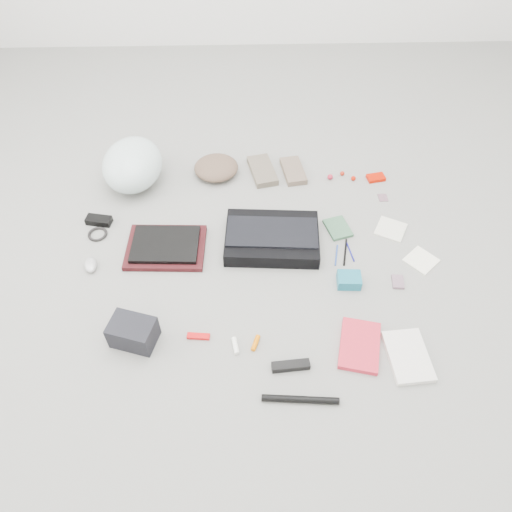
{
  "coord_description": "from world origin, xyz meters",
  "views": [
    {
      "loc": [
        -0.04,
        -1.41,
        1.71
      ],
      "look_at": [
        0.0,
        0.0,
        0.05
      ],
      "focal_mm": 35.0,
      "sensor_mm": 36.0,
      "label": 1
    }
  ],
  "objects_px": {
    "bike_helmet": "(133,165)",
    "accordion_wallet": "(349,280)",
    "messenger_bag": "(272,238)",
    "book_red": "(360,345)",
    "camera_bag": "(133,332)",
    "laptop": "(165,244)"
  },
  "relations": [
    {
      "from": "laptop",
      "to": "camera_bag",
      "type": "relative_size",
      "value": 1.75
    },
    {
      "from": "messenger_bag",
      "to": "bike_helmet",
      "type": "height_order",
      "value": "bike_helmet"
    },
    {
      "from": "messenger_bag",
      "to": "laptop",
      "type": "xyz_separation_m",
      "value": [
        -0.48,
        -0.02,
        -0.0
      ]
    },
    {
      "from": "messenger_bag",
      "to": "book_red",
      "type": "distance_m",
      "value": 0.64
    },
    {
      "from": "laptop",
      "to": "bike_helmet",
      "type": "bearing_deg",
      "value": 114.76
    },
    {
      "from": "bike_helmet",
      "to": "camera_bag",
      "type": "bearing_deg",
      "value": -77.77
    },
    {
      "from": "book_red",
      "to": "laptop",
      "type": "bearing_deg",
      "value": 159.76
    },
    {
      "from": "messenger_bag",
      "to": "camera_bag",
      "type": "bearing_deg",
      "value": -134.94
    },
    {
      "from": "messenger_bag",
      "to": "camera_bag",
      "type": "height_order",
      "value": "camera_bag"
    },
    {
      "from": "messenger_bag",
      "to": "bike_helmet",
      "type": "xyz_separation_m",
      "value": [
        -0.68,
        0.45,
        0.08
      ]
    },
    {
      "from": "bike_helmet",
      "to": "accordion_wallet",
      "type": "distance_m",
      "value": 1.21
    },
    {
      "from": "laptop",
      "to": "book_red",
      "type": "relative_size",
      "value": 1.33
    },
    {
      "from": "bike_helmet",
      "to": "book_red",
      "type": "height_order",
      "value": "bike_helmet"
    },
    {
      "from": "laptop",
      "to": "camera_bag",
      "type": "distance_m",
      "value": 0.48
    },
    {
      "from": "accordion_wallet",
      "to": "messenger_bag",
      "type": "bearing_deg",
      "value": 145.76
    },
    {
      "from": "bike_helmet",
      "to": "accordion_wallet",
      "type": "height_order",
      "value": "bike_helmet"
    },
    {
      "from": "bike_helmet",
      "to": "book_red",
      "type": "xyz_separation_m",
      "value": [
        0.99,
        -1.0,
        -0.1
      ]
    },
    {
      "from": "accordion_wallet",
      "to": "book_red",
      "type": "bearing_deg",
      "value": -87.59
    },
    {
      "from": "camera_bag",
      "to": "accordion_wallet",
      "type": "relative_size",
      "value": 1.71
    },
    {
      "from": "laptop",
      "to": "camera_bag",
      "type": "bearing_deg",
      "value": -97.19
    },
    {
      "from": "camera_bag",
      "to": "book_red",
      "type": "bearing_deg",
      "value": 13.3
    },
    {
      "from": "laptop",
      "to": "camera_bag",
      "type": "xyz_separation_m",
      "value": [
        -0.08,
        -0.47,
        0.02
      ]
    }
  ]
}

